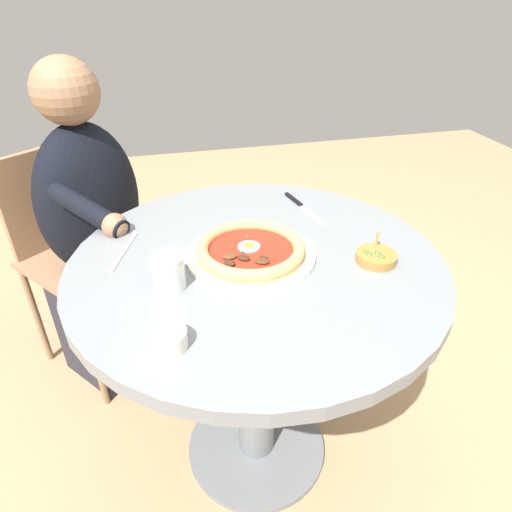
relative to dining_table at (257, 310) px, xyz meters
name	(u,v)px	position (x,y,z in m)	size (l,w,h in m)	color
ground_plane	(256,449)	(0.00, 0.00, -0.60)	(6.00, 6.00, 0.02)	tan
dining_table	(257,310)	(0.00, 0.00, 0.00)	(0.92, 0.92, 0.75)	gray
pizza_on_plate	(251,250)	(-0.01, -0.01, 0.18)	(0.32, 0.32, 0.04)	white
water_glass	(168,274)	(0.07, -0.21, 0.20)	(0.07, 0.07, 0.08)	silver
steak_knife	(298,203)	(-0.26, 0.20, 0.17)	(0.22, 0.05, 0.01)	silver
ramekin_capers	(167,338)	(0.26, -0.23, 0.18)	(0.07, 0.07, 0.04)	white
olive_pan	(376,257)	(0.08, 0.28, 0.18)	(0.12, 0.10, 0.05)	olive
fork_utensil	(124,251)	(-0.11, -0.31, 0.17)	(0.18, 0.07, 0.00)	#BCBCC1
diner_person	(101,252)	(-0.53, -0.43, -0.07)	(0.58, 0.44, 1.15)	#282833
cafe_chair_diner	(78,240)	(-0.64, -0.52, -0.07)	(0.58, 0.58, 0.84)	#957050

